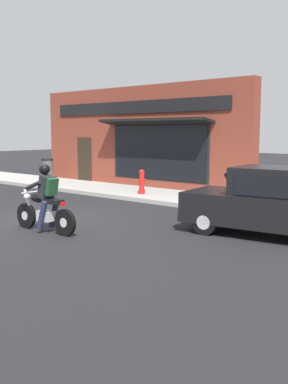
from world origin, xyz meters
TOP-DOWN VIEW (x-y plane):
  - ground_plane at (0.00, 0.00)m, footprint 80.00×80.00m
  - sidewalk_curb at (5.36, 3.00)m, footprint 2.60×22.00m
  - storefront_building at (6.89, 2.70)m, footprint 1.25×10.80m
  - motorcycle_with_rider at (-0.77, -1.18)m, footprint 0.57×2.02m
  - car_hatchback at (2.31, -5.37)m, footprint 2.09×3.95m
  - fire_hydrant at (4.92, 0.75)m, footprint 0.36×0.24m
  - trash_bin at (5.78, 7.34)m, footprint 0.56×0.56m

SIDE VIEW (x-z plane):
  - ground_plane at x=0.00m, z-range 0.00..0.00m
  - sidewalk_curb at x=5.36m, z-range 0.00..0.14m
  - fire_hydrant at x=4.92m, z-range 0.13..1.01m
  - trash_bin at x=5.78m, z-range 0.15..1.13m
  - motorcycle_with_rider at x=-0.77m, z-range -0.13..1.49m
  - car_hatchback at x=2.31m, z-range -0.02..1.55m
  - storefront_building at x=6.89m, z-range 0.01..4.21m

